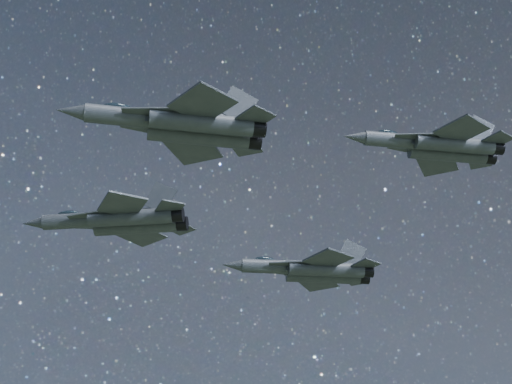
# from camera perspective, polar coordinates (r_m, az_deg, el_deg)

# --- Properties ---
(jet_lead) EXTENTS (18.25, 12.98, 4.65)m
(jet_lead) POSITION_cam_1_polar(r_m,az_deg,el_deg) (82.55, -9.86, -2.04)
(jet_lead) COLOR #32373E
(jet_left) EXTENTS (19.66, 13.37, 4.94)m
(jet_left) POSITION_cam_1_polar(r_m,az_deg,el_deg) (97.79, 4.12, -5.68)
(jet_left) COLOR #32373E
(jet_right) EXTENTS (18.16, 12.14, 4.60)m
(jet_right) POSITION_cam_1_polar(r_m,az_deg,el_deg) (66.37, -5.32, 4.89)
(jet_right) COLOR #32373E
(jet_slot) EXTENTS (16.06, 10.80, 4.06)m
(jet_slot) POSITION_cam_1_polar(r_m,az_deg,el_deg) (76.70, 13.10, 3.28)
(jet_slot) COLOR #32373E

